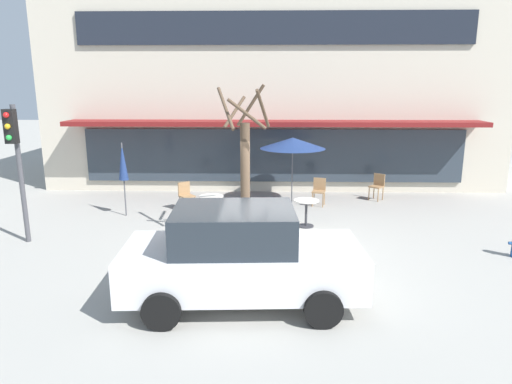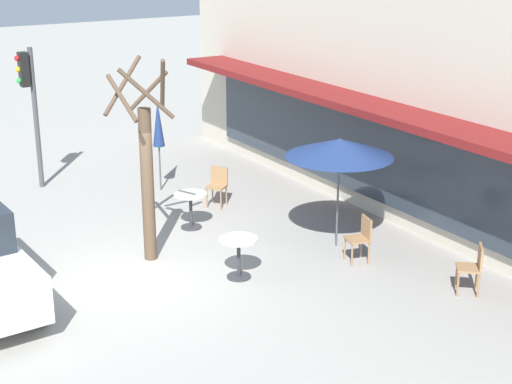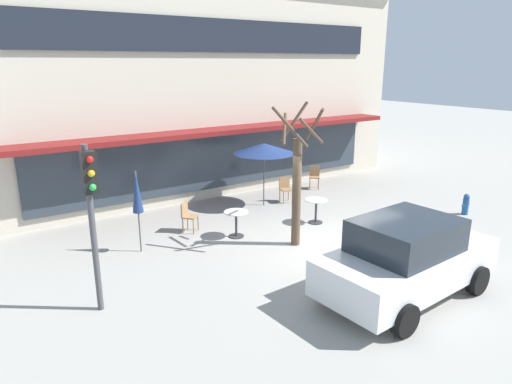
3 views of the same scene
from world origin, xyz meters
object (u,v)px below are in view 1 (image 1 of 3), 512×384
Objects in this scene: cafe_table_streetside at (212,204)px; patio_umbrella_cream_folded at (123,162)px; patio_umbrella_green_folded at (293,143)px; cafe_chair_1 at (319,189)px; cafe_chair_0 at (186,194)px; cafe_table_near_wall at (306,209)px; street_tree at (245,169)px; cafe_chair_2 at (378,185)px; parked_sedan at (240,256)px; traffic_light_pole at (16,152)px.

patio_umbrella_cream_folded is at bearing 168.66° from cafe_table_streetside.
patio_umbrella_green_folded is 5.28m from patio_umbrella_cream_folded.
cafe_table_streetside is 3.79m from cafe_chair_1.
cafe_chair_0 is (-0.95, 1.17, 0.01)m from cafe_table_streetside.
street_tree reaches higher than cafe_table_near_wall.
cafe_table_near_wall is 4.09m from cafe_chair_2.
patio_umbrella_cream_folded is 0.51× the size of parked_sedan.
patio_umbrella_cream_folded is (-5.05, -1.48, -0.39)m from patio_umbrella_green_folded.
patio_umbrella_green_folded is at bearing 68.44° from street_tree.
street_tree reaches higher than cafe_table_streetside.
cafe_chair_0 is 0.21× the size of parked_sedan.
patio_umbrella_cream_folded is 2.47× the size of cafe_chair_0.
patio_umbrella_cream_folded is 8.36m from cafe_chair_2.
patio_umbrella_cream_folded is at bearing 54.64° from traffic_light_pole.
cafe_table_streetside is 5.11m from parked_sedan.
traffic_light_pole is at bearing -153.37° from cafe_chair_1.
parked_sedan is at bearing -55.45° from patio_umbrella_cream_folded.
patio_umbrella_green_folded reaches higher than cafe_table_near_wall.
parked_sedan is 3.68m from street_tree.
cafe_chair_1 is at bearing 56.16° from street_tree.
cafe_chair_2 is (5.35, 2.70, 0.01)m from cafe_table_streetside.
traffic_light_pole reaches higher than cafe_table_near_wall.
patio_umbrella_green_folded is 0.57× the size of street_tree.
traffic_light_pole is (-3.46, -3.11, 1.77)m from cafe_chair_0.
street_tree is 5.50m from traffic_light_pole.
cafe_chair_2 is (6.30, 1.53, 0.00)m from cafe_chair_0.
parked_sedan reaches higher than cafe_table_near_wall.
cafe_chair_1 is 0.26× the size of traffic_light_pole.
patio_umbrella_cream_folded is at bearing 170.03° from cafe_table_near_wall.
parked_sedan is (-2.14, -6.89, 0.35)m from cafe_chair_1.
cafe_chair_0 is (-3.35, -0.84, -1.50)m from patio_umbrella_green_folded.
parked_sedan is (3.79, -5.51, -0.75)m from patio_umbrella_cream_folded.
cafe_table_near_wall is 4.84m from parked_sedan.
cafe_chair_2 is at bearing 43.70° from street_tree.
cafe_chair_1 is at bearing 75.51° from cafe_table_near_wall.
patio_umbrella_green_folded reaches higher than cafe_table_streetside.
patio_umbrella_cream_folded is at bearing 124.55° from parked_sedan.
cafe_table_streetside is 5.99m from cafe_chair_2.
street_tree reaches higher than patio_umbrella_cream_folded.
traffic_light_pole is (-7.69, -3.85, 1.77)m from cafe_chair_1.
traffic_light_pole is at bearing -167.77° from cafe_table_near_wall.
patio_umbrella_cream_folded is at bearing -163.68° from patio_umbrella_green_folded.
cafe_chair_0 is 0.26× the size of traffic_light_pole.
street_tree reaches higher than cafe_chair_1.
cafe_chair_2 is (2.95, 0.69, -1.50)m from patio_umbrella_green_folded.
street_tree is (-1.35, -3.43, -0.22)m from patio_umbrella_green_folded.
cafe_table_near_wall is at bearing -23.51° from cafe_chair_0.
cafe_table_near_wall is 7.47m from traffic_light_pole.
street_tree is at bearing 91.49° from parked_sedan.
parked_sedan is (-1.54, -4.57, 0.36)m from cafe_table_near_wall.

